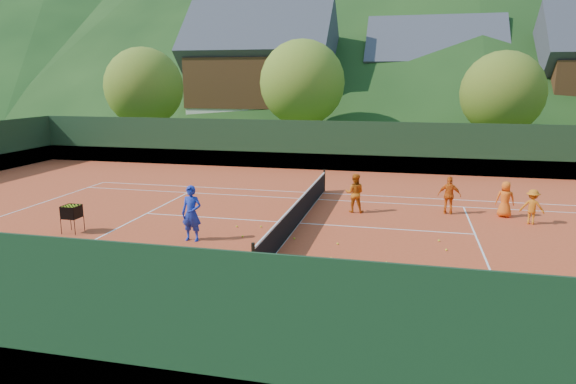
% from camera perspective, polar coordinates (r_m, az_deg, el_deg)
% --- Properties ---
extents(ground, '(400.00, 400.00, 0.00)m').
position_cam_1_polar(ground, '(19.69, 1.23, -3.54)').
color(ground, '#305219').
rests_on(ground, ground).
extents(clay_court, '(40.00, 24.00, 0.02)m').
position_cam_1_polar(clay_court, '(19.68, 1.23, -3.51)').
color(clay_court, '#BA3E1E').
rests_on(clay_court, ground).
extents(coach, '(0.70, 0.46, 1.91)m').
position_cam_1_polar(coach, '(17.64, -10.67, -2.35)').
color(coach, '#1A2FA9').
rests_on(coach, clay_court).
extents(student_a, '(0.79, 0.62, 1.61)m').
position_cam_1_polar(student_a, '(21.32, 7.42, -0.11)').
color(student_a, '#D36312').
rests_on(student_a, clay_court).
extents(student_b, '(0.94, 0.47, 1.55)m').
position_cam_1_polar(student_b, '(21.87, 17.49, -0.36)').
color(student_b, orange).
rests_on(student_b, clay_court).
extents(student_c, '(0.75, 0.53, 1.45)m').
position_cam_1_polar(student_c, '(22.16, 22.99, -0.74)').
color(student_c, orange).
rests_on(student_c, clay_court).
extents(student_d, '(0.96, 0.69, 1.34)m').
position_cam_1_polar(student_d, '(21.50, 25.50, -1.50)').
color(student_d, orange).
rests_on(student_d, clay_court).
extents(tennis_ball_0, '(0.07, 0.07, 0.07)m').
position_cam_1_polar(tennis_ball_0, '(14.65, -16.73, -9.53)').
color(tennis_ball_0, yellow).
rests_on(tennis_ball_0, clay_court).
extents(tennis_ball_1, '(0.07, 0.07, 0.07)m').
position_cam_1_polar(tennis_ball_1, '(13.37, 9.95, -11.34)').
color(tennis_ball_1, yellow).
rests_on(tennis_ball_1, clay_court).
extents(tennis_ball_2, '(0.07, 0.07, 0.07)m').
position_cam_1_polar(tennis_ball_2, '(18.00, -5.07, -4.93)').
color(tennis_ball_2, yellow).
rests_on(tennis_ball_2, clay_court).
extents(tennis_ball_3, '(0.07, 0.07, 0.07)m').
position_cam_1_polar(tennis_ball_3, '(17.31, 17.18, -6.16)').
color(tennis_ball_3, yellow).
rests_on(tennis_ball_3, clay_court).
extents(tennis_ball_4, '(0.07, 0.07, 0.07)m').
position_cam_1_polar(tennis_ball_4, '(17.22, 5.55, -5.74)').
color(tennis_ball_4, yellow).
rests_on(tennis_ball_4, clay_court).
extents(tennis_ball_5, '(0.07, 0.07, 0.07)m').
position_cam_1_polar(tennis_ball_5, '(15.83, -0.76, -7.33)').
color(tennis_ball_5, yellow).
rests_on(tennis_ball_5, clay_court).
extents(tennis_ball_6, '(0.07, 0.07, 0.07)m').
position_cam_1_polar(tennis_ball_6, '(19.41, -26.51, -4.94)').
color(tennis_ball_6, yellow).
rests_on(tennis_ball_6, clay_court).
extents(tennis_ball_7, '(0.07, 0.07, 0.07)m').
position_cam_1_polar(tennis_ball_7, '(15.91, -27.00, -8.63)').
color(tennis_ball_7, yellow).
rests_on(tennis_ball_7, clay_court).
extents(tennis_ball_8, '(0.07, 0.07, 0.07)m').
position_cam_1_polar(tennis_ball_8, '(12.77, 9.45, -12.48)').
color(tennis_ball_8, yellow).
rests_on(tennis_ball_8, clay_court).
extents(tennis_ball_9, '(0.07, 0.07, 0.07)m').
position_cam_1_polar(tennis_ball_9, '(13.91, -7.92, -10.29)').
color(tennis_ball_9, yellow).
rests_on(tennis_ball_9, clay_court).
extents(tennis_ball_10, '(0.07, 0.07, 0.07)m').
position_cam_1_polar(tennis_ball_10, '(19.22, -5.70, -3.82)').
color(tennis_ball_10, yellow).
rests_on(tennis_ball_10, clay_court).
extents(tennis_ball_11, '(0.07, 0.07, 0.07)m').
position_cam_1_polar(tennis_ball_11, '(15.86, -8.47, -7.43)').
color(tennis_ball_11, yellow).
rests_on(tennis_ball_11, clay_court).
extents(tennis_ball_12, '(0.07, 0.07, 0.07)m').
position_cam_1_polar(tennis_ball_12, '(19.37, -23.54, -4.69)').
color(tennis_ball_12, yellow).
rests_on(tennis_ball_12, clay_court).
extents(tennis_ball_13, '(0.07, 0.07, 0.07)m').
position_cam_1_polar(tennis_ball_13, '(15.84, 4.82, -7.36)').
color(tennis_ball_13, yellow).
rests_on(tennis_ball_13, clay_court).
extents(tennis_ball_14, '(0.07, 0.07, 0.07)m').
position_cam_1_polar(tennis_ball_14, '(15.14, 15.36, -8.72)').
color(tennis_ball_14, yellow).
rests_on(tennis_ball_14, clay_court).
extents(tennis_ball_16, '(0.07, 0.07, 0.07)m').
position_cam_1_polar(tennis_ball_16, '(14.76, -2.83, -8.84)').
color(tennis_ball_16, yellow).
rests_on(tennis_ball_16, clay_court).
extents(tennis_ball_17, '(0.07, 0.07, 0.07)m').
position_cam_1_polar(tennis_ball_17, '(19.12, -3.02, -3.87)').
color(tennis_ball_17, yellow).
rests_on(tennis_ball_17, clay_court).
extents(tennis_ball_18, '(0.07, 0.07, 0.07)m').
position_cam_1_polar(tennis_ball_18, '(14.73, -24.30, -10.01)').
color(tennis_ball_18, yellow).
rests_on(tennis_ball_18, clay_court).
extents(tennis_ball_20, '(0.07, 0.07, 0.07)m').
position_cam_1_polar(tennis_ball_20, '(15.20, -12.67, -8.49)').
color(tennis_ball_20, yellow).
rests_on(tennis_ball_20, clay_court).
extents(tennis_ball_21, '(0.07, 0.07, 0.07)m').
position_cam_1_polar(tennis_ball_21, '(17.39, -14.99, -5.94)').
color(tennis_ball_21, yellow).
rests_on(tennis_ball_21, clay_court).
extents(tennis_ball_22, '(0.07, 0.07, 0.07)m').
position_cam_1_polar(tennis_ball_22, '(18.21, 16.44, -5.20)').
color(tennis_ball_22, yellow).
rests_on(tennis_ball_22, clay_court).
extents(tennis_ball_23, '(0.07, 0.07, 0.07)m').
position_cam_1_polar(tennis_ball_23, '(17.71, 0.69, -5.18)').
color(tennis_ball_23, yellow).
rests_on(tennis_ball_23, clay_court).
extents(tennis_ball_24, '(0.07, 0.07, 0.07)m').
position_cam_1_polar(tennis_ball_24, '(15.71, 10.87, -7.71)').
color(tennis_ball_24, yellow).
rests_on(tennis_ball_24, clay_court).
extents(tennis_ball_25, '(0.07, 0.07, 0.07)m').
position_cam_1_polar(tennis_ball_25, '(16.87, -18.20, -6.71)').
color(tennis_ball_25, yellow).
rests_on(tennis_ball_25, clay_court).
extents(tennis_ball_26, '(0.07, 0.07, 0.07)m').
position_cam_1_polar(tennis_ball_26, '(12.36, 18.23, -13.84)').
color(tennis_ball_26, yellow).
rests_on(tennis_ball_26, clay_court).
extents(tennis_ball_28, '(0.07, 0.07, 0.07)m').
position_cam_1_polar(tennis_ball_28, '(16.18, -22.96, -7.91)').
color(tennis_ball_28, yellow).
rests_on(tennis_ball_28, clay_court).
extents(court_lines, '(23.83, 11.03, 0.00)m').
position_cam_1_polar(court_lines, '(19.68, 1.23, -3.47)').
color(court_lines, white).
rests_on(court_lines, clay_court).
extents(tennis_net, '(0.10, 12.07, 1.10)m').
position_cam_1_polar(tennis_net, '(19.55, 1.24, -2.07)').
color(tennis_net, black).
rests_on(tennis_net, clay_court).
extents(perimeter_fence, '(40.40, 24.24, 3.00)m').
position_cam_1_polar(perimeter_fence, '(19.38, 1.25, 0.07)').
color(perimeter_fence, black).
rests_on(perimeter_fence, clay_court).
extents(ball_hopper, '(0.57, 0.57, 1.00)m').
position_cam_1_polar(ball_hopper, '(19.86, -22.91, -2.10)').
color(ball_hopper, black).
rests_on(ball_hopper, clay_court).
extents(chalet_left, '(13.80, 9.93, 12.92)m').
position_cam_1_polar(chalet_left, '(50.48, -2.91, 12.60)').
color(chalet_left, beige).
rests_on(chalet_left, ground).
extents(chalet_mid, '(12.65, 8.82, 11.45)m').
position_cam_1_polar(chalet_mid, '(52.58, 15.75, 11.43)').
color(chalet_mid, beige).
rests_on(chalet_mid, ground).
extents(tree_a, '(6.00, 6.00, 7.88)m').
position_cam_1_polar(tree_a, '(41.60, -15.74, 11.16)').
color(tree_a, '#412B1A').
rests_on(tree_a, ground).
extents(tree_b, '(6.40, 6.40, 8.40)m').
position_cam_1_polar(tree_b, '(39.34, 1.59, 12.04)').
color(tree_b, '#3F2A19').
rests_on(tree_b, ground).
extents(tree_c, '(5.60, 5.60, 7.35)m').
position_cam_1_polar(tree_c, '(38.04, 22.74, 10.12)').
color(tree_c, '#3C2718').
rests_on(tree_c, ground).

